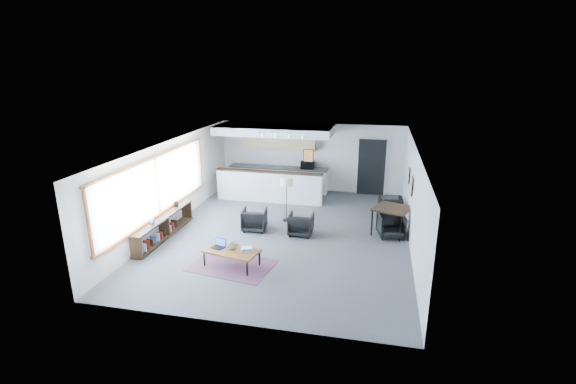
% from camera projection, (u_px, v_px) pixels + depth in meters
% --- Properties ---
extents(room, '(7.02, 9.02, 2.62)m').
position_uv_depth(room, '(285.00, 191.00, 11.79)').
color(room, '#4C4C4F').
rests_on(room, ground).
extents(window, '(0.10, 5.95, 1.66)m').
position_uv_depth(window, '(157.00, 187.00, 11.61)').
color(window, '#8CBFFF').
rests_on(window, room).
extents(console, '(0.35, 3.00, 0.80)m').
position_uv_depth(console, '(163.00, 227.00, 11.77)').
color(console, black).
rests_on(console, floor).
extents(kitchenette, '(4.20, 1.96, 2.60)m').
position_uv_depth(kitchenette, '(276.00, 158.00, 15.47)').
color(kitchenette, white).
rests_on(kitchenette, floor).
extents(doorway, '(1.10, 0.12, 2.15)m').
position_uv_depth(doorway, '(371.00, 166.00, 15.51)').
color(doorway, black).
rests_on(doorway, room).
extents(track_light, '(1.60, 0.07, 0.15)m').
position_uv_depth(track_light, '(282.00, 135.00, 13.59)').
color(track_light, silver).
rests_on(track_light, room).
extents(wall_art_lower, '(0.03, 0.38, 0.48)m').
position_uv_depth(wall_art_lower, '(412.00, 186.00, 11.38)').
color(wall_art_lower, black).
rests_on(wall_art_lower, room).
extents(wall_art_upper, '(0.03, 0.34, 0.44)m').
position_uv_depth(wall_art_upper, '(409.00, 176.00, 12.61)').
color(wall_art_upper, black).
rests_on(wall_art_upper, room).
extents(kilim_rug, '(2.13, 1.61, 0.01)m').
position_uv_depth(kilim_rug, '(232.00, 266.00, 10.24)').
color(kilim_rug, '#542E41').
rests_on(kilim_rug, floor).
extents(coffee_table, '(1.42, 0.96, 0.43)m').
position_uv_depth(coffee_table, '(232.00, 251.00, 10.12)').
color(coffee_table, brown).
rests_on(coffee_table, floor).
extents(laptop, '(0.36, 0.32, 0.21)m').
position_uv_depth(laptop, '(219.00, 245.00, 10.26)').
color(laptop, black).
rests_on(laptop, coffee_table).
extents(ceramic_pot, '(0.23, 0.23, 0.23)m').
position_uv_depth(ceramic_pot, '(232.00, 245.00, 10.14)').
color(ceramic_pot, gray).
rests_on(ceramic_pot, coffee_table).
extents(book_stack, '(0.36, 0.33, 0.09)m').
position_uv_depth(book_stack, '(247.00, 249.00, 10.07)').
color(book_stack, silver).
rests_on(book_stack, coffee_table).
extents(coaster, '(0.11, 0.11, 0.01)m').
position_uv_depth(coaster, '(234.00, 255.00, 9.84)').
color(coaster, '#E5590C').
rests_on(coaster, coffee_table).
extents(armchair_left, '(0.77, 0.73, 0.72)m').
position_uv_depth(armchair_left, '(254.00, 218.00, 12.34)').
color(armchair_left, black).
rests_on(armchair_left, floor).
extents(armchair_right, '(0.69, 0.65, 0.70)m').
position_uv_depth(armchair_right, '(301.00, 223.00, 12.01)').
color(armchair_right, black).
rests_on(armchair_right, floor).
extents(floor_lamp, '(0.41, 0.41, 1.41)m').
position_uv_depth(floor_lamp, '(287.00, 183.00, 12.82)').
color(floor_lamp, black).
rests_on(floor_lamp, floor).
extents(dining_table, '(1.22, 1.22, 0.80)m').
position_uv_depth(dining_table, '(392.00, 210.00, 11.95)').
color(dining_table, black).
rests_on(dining_table, floor).
extents(dining_chair_near, '(0.72, 0.69, 0.63)m').
position_uv_depth(dining_chair_near, '(391.00, 226.00, 11.86)').
color(dining_chair_near, black).
rests_on(dining_chair_near, floor).
extents(dining_chair_far, '(0.65, 0.62, 0.61)m').
position_uv_depth(dining_chair_far, '(390.00, 207.00, 13.47)').
color(dining_chair_far, black).
rests_on(dining_chair_far, floor).
extents(microwave, '(0.53, 0.32, 0.34)m').
position_uv_depth(microwave, '(307.00, 164.00, 15.73)').
color(microwave, black).
rests_on(microwave, kitchenette).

